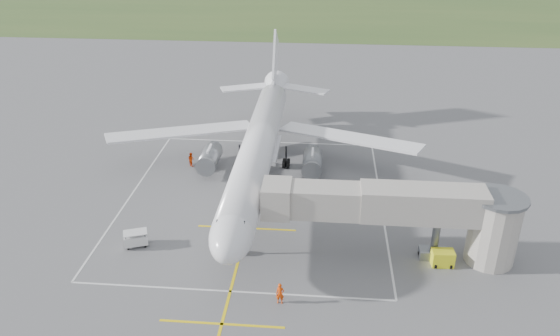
# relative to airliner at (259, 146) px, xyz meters

# --- Properties ---
(ground) EXTENTS (700.00, 700.00, 0.00)m
(ground) POSITION_rel_airliner_xyz_m (0.00, -0.75, -4.39)
(ground) COLOR #565659
(ground) RESTS_ON ground
(grass_strip) EXTENTS (700.00, 120.00, 0.02)m
(grass_strip) POSITION_rel_airliner_xyz_m (0.00, 129.25, -4.38)
(grass_strip) COLOR #355123
(grass_strip) RESTS_ON ground
(apron_markings) EXTENTS (28.20, 60.00, 0.01)m
(apron_markings) POSITION_rel_airliner_xyz_m (0.00, -6.57, -4.38)
(apron_markings) COLOR yellow
(apron_markings) RESTS_ON ground
(airliner) EXTENTS (38.93, 46.75, 13.52)m
(airliner) POSITION_rel_airliner_xyz_m (0.00, 0.00, 0.00)
(airliner) COLOR silver
(airliner) RESTS_ON ground
(jet_bridge) EXTENTS (23.40, 5.00, 7.20)m
(jet_bridge) POSITION_rel_airliner_xyz_m (15.72, -14.25, 0.35)
(jet_bridge) COLOR #9D968E
(jet_bridge) RESTS_ON ground
(gpu_unit) EXTENTS (2.03, 1.48, 1.48)m
(gpu_unit) POSITION_rel_airliner_xyz_m (18.64, -15.33, -3.66)
(gpu_unit) COLOR yellow
(gpu_unit) RESTS_ON ground
(baggage_cart) EXTENTS (2.53, 2.00, 1.54)m
(baggage_cart) POSITION_rel_airliner_xyz_m (-10.15, -14.74, -3.61)
(baggage_cart) COLOR silver
(baggage_cart) RESTS_ON ground
(ramp_worker_nose) EXTENTS (0.69, 0.45, 1.88)m
(ramp_worker_nose) POSITION_rel_airliner_xyz_m (4.36, -21.84, -3.45)
(ramp_worker_nose) COLOR #D73C06
(ramp_worker_nose) RESTS_ON ground
(ramp_worker_wing) EXTENTS (1.09, 1.07, 1.77)m
(ramp_worker_wing) POSITION_rel_airliner_xyz_m (-8.96, 3.07, -3.51)
(ramp_worker_wing) COLOR #FF4208
(ramp_worker_wing) RESTS_ON ground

